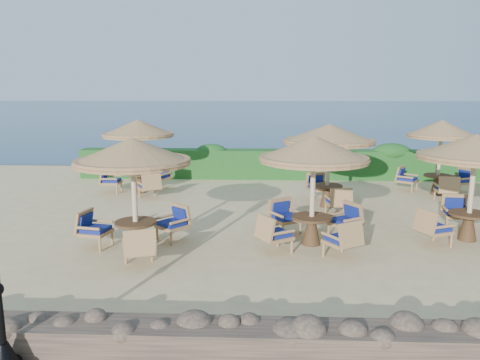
{
  "coord_description": "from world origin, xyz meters",
  "views": [
    {
      "loc": [
        -1.44,
        -12.26,
        3.73
      ],
      "look_at": [
        -1.98,
        0.1,
        1.3
      ],
      "focal_mm": 35.0,
      "sensor_mm": 36.0,
      "label": 1
    }
  ],
  "objects_px": {
    "cafe_set_4": "(329,144)",
    "cafe_set_1": "(313,173)",
    "cafe_set_3": "(139,142)",
    "cafe_set_5": "(441,145)",
    "cafe_set_2": "(474,165)",
    "cafe_set_0": "(133,172)"
  },
  "relations": [
    {
      "from": "cafe_set_3",
      "to": "cafe_set_4",
      "type": "bearing_deg",
      "value": -15.69
    },
    {
      "from": "cafe_set_3",
      "to": "cafe_set_5",
      "type": "xyz_separation_m",
      "value": [
        10.67,
        0.16,
        -0.07
      ]
    },
    {
      "from": "cafe_set_2",
      "to": "cafe_set_3",
      "type": "height_order",
      "value": "same"
    },
    {
      "from": "cafe_set_1",
      "to": "cafe_set_2",
      "type": "height_order",
      "value": "same"
    },
    {
      "from": "cafe_set_0",
      "to": "cafe_set_4",
      "type": "xyz_separation_m",
      "value": [
        5.01,
        4.34,
        0.15
      ]
    },
    {
      "from": "cafe_set_5",
      "to": "cafe_set_4",
      "type": "bearing_deg",
      "value": -154.7
    },
    {
      "from": "cafe_set_3",
      "to": "cafe_set_5",
      "type": "relative_size",
      "value": 1.0
    },
    {
      "from": "cafe_set_2",
      "to": "cafe_set_3",
      "type": "bearing_deg",
      "value": 152.08
    },
    {
      "from": "cafe_set_4",
      "to": "cafe_set_1",
      "type": "bearing_deg",
      "value": -103.39
    },
    {
      "from": "cafe_set_0",
      "to": "cafe_set_2",
      "type": "height_order",
      "value": "same"
    },
    {
      "from": "cafe_set_2",
      "to": "cafe_set_5",
      "type": "height_order",
      "value": "same"
    },
    {
      "from": "cafe_set_2",
      "to": "cafe_set_3",
      "type": "relative_size",
      "value": 1.01
    },
    {
      "from": "cafe_set_3",
      "to": "cafe_set_5",
      "type": "distance_m",
      "value": 10.67
    },
    {
      "from": "cafe_set_3",
      "to": "cafe_set_5",
      "type": "bearing_deg",
      "value": 0.83
    },
    {
      "from": "cafe_set_1",
      "to": "cafe_set_0",
      "type": "bearing_deg",
      "value": -171.47
    },
    {
      "from": "cafe_set_2",
      "to": "cafe_set_4",
      "type": "height_order",
      "value": "same"
    },
    {
      "from": "cafe_set_3",
      "to": "cafe_set_1",
      "type": "bearing_deg",
      "value": -44.68
    },
    {
      "from": "cafe_set_2",
      "to": "cafe_set_0",
      "type": "bearing_deg",
      "value": -172.16
    },
    {
      "from": "cafe_set_1",
      "to": "cafe_set_4",
      "type": "relative_size",
      "value": 0.95
    },
    {
      "from": "cafe_set_4",
      "to": "cafe_set_3",
      "type": "bearing_deg",
      "value": 164.31
    },
    {
      "from": "cafe_set_2",
      "to": "cafe_set_5",
      "type": "xyz_separation_m",
      "value": [
        1.14,
        5.2,
        -0.12
      ]
    },
    {
      "from": "cafe_set_2",
      "to": "cafe_set_5",
      "type": "distance_m",
      "value": 5.33
    }
  ]
}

